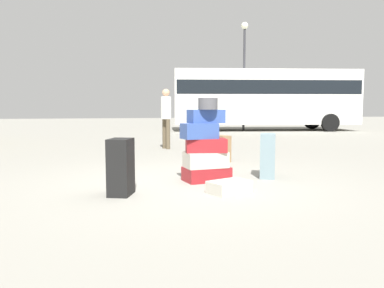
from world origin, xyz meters
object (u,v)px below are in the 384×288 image
object	(u,v)px
suitcase_slate_right_side	(268,156)
person_bearded_onlooker	(166,113)
suitcase_tower	(205,147)
suitcase_black_foreground_far	(121,167)
suitcase_cream_left_side	(229,187)
parked_bus	(264,96)
lamp_post	(244,60)
suitcase_brown_foreground_near	(223,149)

from	to	relation	value
suitcase_slate_right_side	person_bearded_onlooker	xyz separation A→B (m)	(-0.94, 4.94, 0.66)
suitcase_tower	suitcase_slate_right_side	size ratio (longest dim) A/B	1.79
suitcase_black_foreground_far	person_bearded_onlooker	distance (m)	5.92
suitcase_tower	suitcase_cream_left_side	world-z (taller)	suitcase_tower
person_bearded_onlooker	suitcase_cream_left_side	bearing A→B (deg)	-19.78
parked_bus	suitcase_cream_left_side	bearing A→B (deg)	-105.50
suitcase_cream_left_side	suitcase_black_foreground_far	xyz separation A→B (m)	(-1.47, 0.22, 0.30)
suitcase_tower	lamp_post	bearing A→B (deg)	66.65
suitcase_brown_foreground_near	lamp_post	world-z (taller)	lamp_post
suitcase_tower	lamp_post	distance (m)	14.44
suitcase_slate_right_side	parked_bus	distance (m)	14.21
suitcase_cream_left_side	suitcase_slate_right_side	xyz separation A→B (m)	(1.01, 0.96, 0.29)
suitcase_brown_foreground_near	person_bearded_onlooker	distance (m)	3.15
person_bearded_onlooker	parked_bus	world-z (taller)	parked_bus
person_bearded_onlooker	suitcase_slate_right_side	bearing A→B (deg)	-8.34
suitcase_cream_left_side	suitcase_tower	bearing A→B (deg)	73.72
person_bearded_onlooker	lamp_post	xyz separation A→B (m)	(5.42, 7.98, 2.67)
suitcase_black_foreground_far	suitcase_cream_left_side	bearing A→B (deg)	11.47
suitcase_cream_left_side	person_bearded_onlooker	size ratio (longest dim) A/B	0.33
suitcase_cream_left_side	suitcase_brown_foreground_near	world-z (taller)	suitcase_brown_foreground_near
parked_bus	lamp_post	bearing A→B (deg)	-168.19
suitcase_slate_right_side	suitcase_brown_foreground_near	world-z (taller)	suitcase_slate_right_side
suitcase_cream_left_side	suitcase_black_foreground_far	size ratio (longest dim) A/B	0.73
suitcase_cream_left_side	suitcase_brown_foreground_near	xyz separation A→B (m)	(0.84, 2.93, 0.21)
suitcase_brown_foreground_near	lamp_post	xyz separation A→B (m)	(4.65, 10.95, 3.41)
person_bearded_onlooker	parked_bus	size ratio (longest dim) A/B	0.18
suitcase_cream_left_side	suitcase_black_foreground_far	world-z (taller)	suitcase_black_foreground_far
suitcase_cream_left_side	suitcase_brown_foreground_near	distance (m)	3.06
suitcase_black_foreground_far	suitcase_brown_foreground_near	xyz separation A→B (m)	(2.31, 2.72, -0.09)
suitcase_cream_left_side	suitcase_black_foreground_far	bearing A→B (deg)	149.55
suitcase_black_foreground_far	suitcase_slate_right_side	world-z (taller)	suitcase_black_foreground_far
suitcase_slate_right_side	parked_bus	bearing A→B (deg)	91.27
suitcase_slate_right_side	parked_bus	size ratio (longest dim) A/B	0.08
person_bearded_onlooker	parked_bus	bearing A→B (deg)	121.49
person_bearded_onlooker	suitcase_tower	bearing A→B (deg)	-21.00
person_bearded_onlooker	suitcase_brown_foreground_near	bearing A→B (deg)	-4.57
suitcase_brown_foreground_near	parked_bus	bearing A→B (deg)	40.48
suitcase_brown_foreground_near	person_bearded_onlooker	size ratio (longest dim) A/B	0.34
suitcase_tower	lamp_post	xyz separation A→B (m)	(5.59, 12.94, 3.15)
lamp_post	suitcase_slate_right_side	bearing A→B (deg)	-109.14
suitcase_tower	suitcase_black_foreground_far	world-z (taller)	suitcase_tower
parked_bus	lamp_post	world-z (taller)	lamp_post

